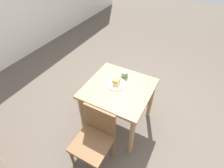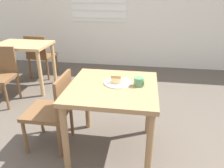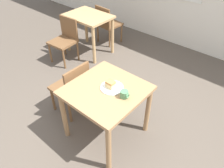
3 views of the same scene
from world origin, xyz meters
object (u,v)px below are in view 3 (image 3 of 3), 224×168
(chair_far_corner, at_px, (65,39))
(coffee_mug, at_px, (125,94))
(dining_table_near, at_px, (106,97))
(dining_table_far, at_px, (89,23))
(cake_slice, at_px, (111,84))
(plate, at_px, (112,88))
(chair_far_opposite, at_px, (107,23))
(chair_near_window, at_px, (72,87))

(chair_far_corner, height_order, coffee_mug, coffee_mug)
(dining_table_near, distance_m, coffee_mug, 0.29)
(dining_table_far, bearing_deg, coffee_mug, -34.88)
(dining_table_far, bearing_deg, cake_slice, -37.69)
(plate, distance_m, cake_slice, 0.05)
(plate, bearing_deg, chair_far_corner, 156.74)
(dining_table_near, bearing_deg, chair_far_opposite, 131.44)
(dining_table_far, distance_m, coffee_mug, 2.33)
(chair_near_window, bearing_deg, chair_far_corner, -125.87)
(chair_near_window, relative_size, chair_far_corner, 1.00)
(chair_far_corner, height_order, plate, chair_far_corner)
(chair_far_corner, xyz_separation_m, coffee_mug, (2.02, -0.81, 0.34))
(plate, xyz_separation_m, cake_slice, (-0.01, -0.01, 0.05))
(dining_table_far, relative_size, chair_far_corner, 1.04)
(chair_far_opposite, xyz_separation_m, plate, (1.69, -1.82, 0.30))
(dining_table_near, height_order, dining_table_far, dining_table_far)
(dining_table_near, relative_size, coffee_mug, 8.51)
(chair_far_corner, bearing_deg, dining_table_far, 72.93)
(dining_table_near, relative_size, cake_slice, 8.98)
(dining_table_far, relative_size, coffee_mug, 8.60)
(plate, bearing_deg, dining_table_near, -122.94)
(chair_far_opposite, bearing_deg, chair_far_corner, 87.43)
(dining_table_near, xyz_separation_m, coffee_mug, (0.24, 0.03, 0.16))
(dining_table_far, bearing_deg, plate, -37.32)
(chair_near_window, distance_m, coffee_mug, 0.92)
(dining_table_far, relative_size, chair_far_opposite, 1.04)
(dining_table_near, xyz_separation_m, plate, (0.04, 0.06, 0.13))
(chair_far_opposite, bearing_deg, coffee_mug, 140.10)
(cake_slice, bearing_deg, chair_far_corner, 156.36)
(plate, bearing_deg, chair_far_opposite, 132.98)
(chair_far_corner, bearing_deg, chair_far_opposite, 78.46)
(plate, height_order, cake_slice, cake_slice)
(dining_table_near, bearing_deg, dining_table_far, 140.83)
(dining_table_far, xyz_separation_m, chair_far_opposite, (0.01, 0.52, -0.18))
(chair_far_corner, relative_size, plate, 3.10)
(chair_near_window, xyz_separation_m, coffee_mug, (0.86, 0.03, 0.34))
(dining_table_near, bearing_deg, cake_slice, 61.76)
(chair_near_window, height_order, cake_slice, cake_slice)
(chair_near_window, relative_size, chair_far_opposite, 1.00)
(chair_near_window, bearing_deg, dining_table_near, 90.16)
(chair_far_corner, xyz_separation_m, chair_far_opposite, (0.13, 1.03, 0.00))
(chair_far_opposite, xyz_separation_m, cake_slice, (1.68, -1.83, 0.35))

